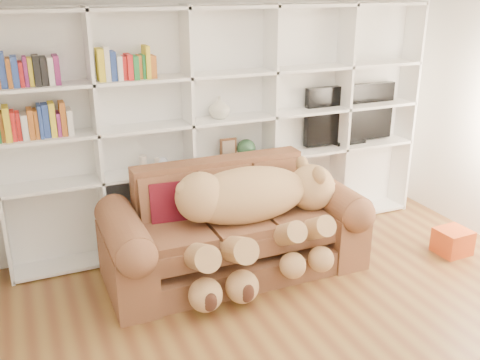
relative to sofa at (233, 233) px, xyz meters
name	(u,v)px	position (x,y,z in m)	size (l,w,h in m)	color
wall_back	(223,110)	(0.25, 0.86, 0.97)	(5.00, 0.02, 2.70)	white
bookshelf	(206,119)	(0.01, 0.72, 0.93)	(4.43, 0.35, 2.40)	white
sofa	(233,233)	(0.00, 0.00, 0.00)	(2.38, 1.03, 1.00)	brown
teddy_bear	(253,208)	(0.11, -0.20, 0.31)	(1.71, 0.96, 0.99)	tan
throw_pillow	(171,203)	(-0.54, 0.17, 0.33)	(0.39, 0.13, 0.39)	maroon
gift_box	(452,241)	(2.16, -0.58, -0.25)	(0.32, 0.29, 0.25)	#D14D1B
tv	(350,115)	(1.71, 0.71, 0.81)	(1.12, 0.18, 0.66)	black
picture_frame	(228,149)	(0.23, 0.66, 0.61)	(0.18, 0.03, 0.22)	#50311B
green_vase	(246,149)	(0.43, 0.66, 0.59)	(0.20, 0.20, 0.20)	#2C5736
figurine_tall	(143,164)	(-0.66, 0.66, 0.57)	(0.08, 0.08, 0.16)	silver
figurine_short	(158,164)	(-0.51, 0.66, 0.54)	(0.07, 0.07, 0.11)	silver
snow_globe	(162,163)	(-0.47, 0.66, 0.55)	(0.12, 0.12, 0.12)	silver
shelf_vase	(219,107)	(0.14, 0.66, 1.05)	(0.21, 0.21, 0.22)	beige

